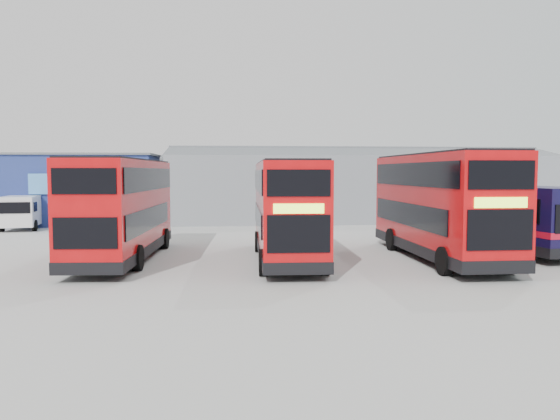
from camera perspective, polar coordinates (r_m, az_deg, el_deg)
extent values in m
plane|color=#A3A39E|center=(24.69, 0.39, -4.88)|extent=(120.00, 120.00, 0.00)
cube|color=navy|center=(43.88, -20.53, 2.04)|extent=(12.00, 8.00, 5.00)
cube|color=#585D62|center=(43.88, -20.61, 5.36)|extent=(12.30, 8.30, 0.15)
cube|color=#4D93DB|center=(39.93, -22.11, 2.54)|extent=(3.96, 0.15, 1.40)
cube|color=gray|center=(45.50, 8.03, 2.31)|extent=(30.00, 12.00, 5.00)
cube|color=#585D62|center=(42.78, 8.92, 5.88)|extent=(30.50, 6.33, 1.29)
cube|color=#585D62|center=(48.23, 7.31, 5.68)|extent=(30.50, 6.33, 1.29)
cube|color=red|center=(24.35, -16.12, 0.31)|extent=(2.93, 10.32, 3.94)
cube|color=black|center=(24.52, -16.04, -3.83)|extent=(2.97, 10.37, 0.44)
cube|color=black|center=(23.74, -13.42, -0.85)|extent=(0.47, 8.65, 0.92)
cube|color=black|center=(24.34, -19.14, -0.84)|extent=(0.47, 8.65, 0.92)
cube|color=black|center=(24.04, -13.31, 3.16)|extent=(0.52, 9.63, 0.92)
cube|color=black|center=(24.63, -18.97, 3.07)|extent=(0.52, 9.63, 0.92)
cube|color=black|center=(29.38, -13.72, -0.13)|extent=(2.19, 0.15, 1.31)
cube|color=black|center=(29.31, -13.78, 3.29)|extent=(2.19, 0.15, 0.92)
cube|color=#CDFF35|center=(29.34, -13.75, 1.58)|extent=(1.75, 0.12, 0.34)
cube|color=black|center=(19.47, -19.68, -2.30)|extent=(2.14, 0.15, 1.07)
cube|color=black|center=(19.37, -19.80, 2.86)|extent=(2.14, 0.15, 0.88)
cube|color=black|center=(24.31, -16.21, 5.00)|extent=(2.77, 10.17, 0.10)
cylinder|color=black|center=(27.74, -11.95, -2.93)|extent=(0.36, 1.03, 1.01)
cylinder|color=black|center=(28.23, -16.64, -2.89)|extent=(0.36, 1.03, 1.01)
cylinder|color=black|center=(21.78, -14.65, -4.86)|extent=(0.36, 1.03, 1.01)
cylinder|color=black|center=(22.39, -20.52, -4.74)|extent=(0.36, 1.03, 1.01)
cube|color=red|center=(23.38, 0.69, 0.22)|extent=(2.59, 10.07, 3.87)
cube|color=black|center=(23.55, 0.69, -4.02)|extent=(2.63, 10.11, 0.43)
cube|color=black|center=(23.72, -2.30, -0.83)|extent=(0.22, 8.50, 0.91)
cube|color=black|center=(23.92, 3.52, -0.79)|extent=(0.22, 8.50, 0.91)
cube|color=black|center=(23.26, -2.29, 3.08)|extent=(0.24, 9.45, 0.91)
cube|color=black|center=(23.46, 3.65, 3.08)|extent=(0.24, 9.45, 0.91)
cube|color=black|center=(18.43, 1.96, -2.52)|extent=(2.15, 0.09, 1.29)
cube|color=black|center=(18.32, 1.98, 2.84)|extent=(2.15, 0.09, 0.91)
cube|color=#CDFF35|center=(18.34, 1.97, 0.15)|extent=(1.72, 0.07, 0.33)
cube|color=black|center=(28.42, -0.13, -0.22)|extent=(2.10, 0.09, 1.05)
cube|color=black|center=(28.35, -0.13, 3.25)|extent=(2.10, 0.09, 0.86)
cube|color=black|center=(23.33, 0.70, 5.01)|extent=(2.44, 9.93, 0.10)
cylinder|color=black|center=(20.05, -1.78, -5.51)|extent=(0.33, 1.00, 0.99)
cylinder|color=black|center=(20.27, 4.74, -5.42)|extent=(0.33, 1.00, 0.99)
cylinder|color=black|center=(26.00, -2.29, -3.32)|extent=(0.33, 1.00, 0.99)
cylinder|color=black|center=(26.17, 2.75, -3.28)|extent=(0.33, 1.00, 0.99)
cube|color=red|center=(24.74, 16.26, 0.68)|extent=(2.63, 10.83, 4.17)
cube|color=black|center=(24.92, 16.17, -3.64)|extent=(2.67, 10.87, 0.46)
cube|color=black|center=(24.71, 13.06, -0.40)|extent=(0.10, 9.17, 0.98)
cube|color=black|center=(25.66, 18.61, -0.35)|extent=(0.10, 9.17, 0.98)
cube|color=black|center=(24.25, 13.43, 3.65)|extent=(0.10, 10.20, 0.98)
cube|color=black|center=(25.22, 19.08, 3.55)|extent=(0.10, 10.20, 0.98)
cube|color=black|center=(19.86, 22.01, -1.94)|extent=(2.32, 0.06, 1.39)
cube|color=black|center=(19.76, 22.15, 3.41)|extent=(2.32, 0.06, 0.98)
cube|color=#CDFF35|center=(19.78, 22.09, 0.73)|extent=(1.85, 0.05, 0.36)
cube|color=black|center=(29.88, 12.40, 0.16)|extent=(2.27, 0.06, 1.13)
cube|color=black|center=(29.82, 12.45, 3.71)|extent=(2.27, 0.06, 0.93)
cube|color=black|center=(24.72, 16.35, 5.56)|extent=(2.48, 10.68, 0.10)
cylinder|color=black|center=(21.01, 16.80, -5.14)|extent=(0.34, 1.07, 1.07)
cylinder|color=black|center=(22.06, 22.78, -4.85)|extent=(0.34, 1.07, 1.07)
cylinder|color=black|center=(27.07, 11.60, -3.03)|extent=(0.34, 1.07, 1.07)
cylinder|color=black|center=(27.89, 16.47, -2.91)|extent=(0.34, 1.07, 1.07)
cube|color=black|center=(29.39, 21.18, -0.27)|extent=(4.31, 11.82, 2.79)
cube|color=black|center=(29.50, 21.12, -2.60)|extent=(4.36, 11.87, 0.42)
cube|color=red|center=(29.43, 21.16, -1.24)|extent=(4.35, 11.86, 0.26)
cube|color=black|center=(29.89, 23.65, 0.59)|extent=(1.48, 9.57, 1.00)
cube|color=black|center=(28.35, 19.35, 0.53)|extent=(1.48, 9.57, 1.00)
cube|color=black|center=(34.29, 15.66, 0.73)|extent=(2.35, 0.40, 1.37)
cylinder|color=black|center=(33.59, 18.91, -1.79)|extent=(0.49, 1.13, 1.09)
cylinder|color=black|center=(32.30, 15.13, -1.94)|extent=(0.49, 1.13, 1.09)
cylinder|color=black|center=(27.71, 27.12, -3.21)|extent=(0.49, 1.13, 1.09)
cylinder|color=black|center=(26.14, 22.92, -3.49)|extent=(0.49, 1.13, 1.09)
cube|color=white|center=(40.33, -25.17, 0.01)|extent=(2.70, 5.30, 1.93)
cube|color=black|center=(37.83, -26.00, 0.20)|extent=(1.82, 0.30, 0.71)
cube|color=black|center=(38.98, -27.18, 0.27)|extent=(0.17, 0.91, 0.61)
cube|color=black|center=(38.52, -24.19, 0.32)|extent=(0.17, 0.91, 0.61)
cylinder|color=black|center=(38.95, -27.07, -1.51)|extent=(0.34, 0.76, 0.73)
cylinder|color=black|center=(38.52, -24.26, -1.48)|extent=(0.34, 0.76, 0.73)
cylinder|color=black|center=(42.29, -25.93, -1.08)|extent=(0.34, 0.76, 0.73)
cylinder|color=black|center=(41.89, -23.34, -1.04)|extent=(0.34, 0.76, 0.73)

